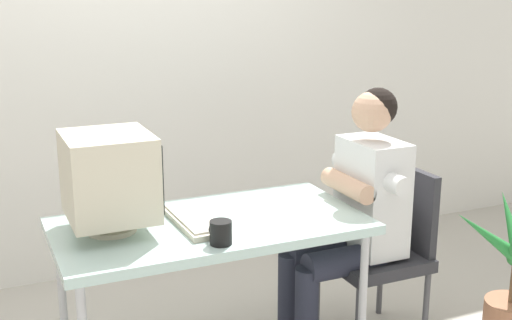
# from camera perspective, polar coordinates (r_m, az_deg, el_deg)

# --- Properties ---
(wall_back) EXTENTS (8.00, 0.10, 3.00)m
(wall_back) POSITION_cam_1_polar(r_m,az_deg,el_deg) (4.12, -7.00, 11.39)
(wall_back) COLOR silver
(wall_back) RESTS_ON ground_plane
(desk) EXTENTS (1.33, 0.70, 0.75)m
(desk) POSITION_cam_1_polar(r_m,az_deg,el_deg) (2.88, -3.96, -6.29)
(desk) COLOR #B7B7BC
(desk) RESTS_ON ground_plane
(crt_monitor) EXTENTS (0.35, 0.38, 0.41)m
(crt_monitor) POSITION_cam_1_polar(r_m,az_deg,el_deg) (2.74, -12.50, -1.43)
(crt_monitor) COLOR beige
(crt_monitor) RESTS_ON desk
(keyboard) EXTENTS (0.16, 0.44, 0.03)m
(keyboard) POSITION_cam_1_polar(r_m,az_deg,el_deg) (2.84, -5.45, -5.17)
(keyboard) COLOR beige
(keyboard) RESTS_ON desk
(office_chair) EXTENTS (0.45, 0.45, 0.88)m
(office_chair) POSITION_cam_1_polar(r_m,az_deg,el_deg) (3.36, 10.98, -7.13)
(office_chair) COLOR #4C4C51
(office_chair) RESTS_ON ground_plane
(person_seated) EXTENTS (0.68, 0.55, 1.28)m
(person_seated) POSITION_cam_1_polar(r_m,az_deg,el_deg) (3.19, 8.34, -4.45)
(person_seated) COLOR silver
(person_seated) RESTS_ON ground_plane
(desk_mug) EXTENTS (0.09, 0.10, 0.10)m
(desk_mug) POSITION_cam_1_polar(r_m,az_deg,el_deg) (2.60, -3.08, -6.25)
(desk_mug) COLOR black
(desk_mug) RESTS_ON desk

